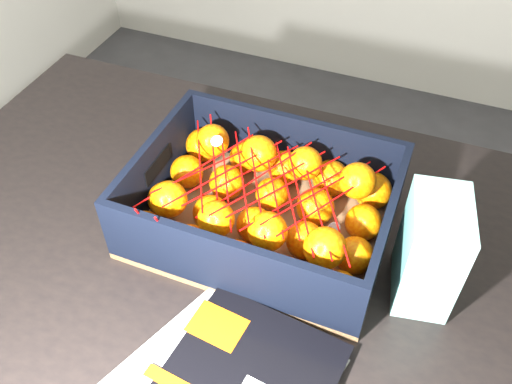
% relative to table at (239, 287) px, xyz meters
% --- Properties ---
extents(table, '(1.21, 0.82, 0.75)m').
position_rel_table_xyz_m(table, '(0.00, 0.00, 0.00)').
color(table, black).
rests_on(table, ground).
extents(produce_crate, '(0.40, 0.30, 0.13)m').
position_rel_table_xyz_m(produce_crate, '(0.02, 0.06, 0.14)').
color(produce_crate, '#8D5F41').
rests_on(produce_crate, table).
extents(clementine_heap, '(0.38, 0.28, 0.11)m').
position_rel_table_xyz_m(clementine_heap, '(0.02, 0.06, 0.15)').
color(clementine_heap, orange).
rests_on(clementine_heap, produce_crate).
extents(mesh_net, '(0.33, 0.26, 0.09)m').
position_rel_table_xyz_m(mesh_net, '(0.01, 0.06, 0.20)').
color(mesh_net, red).
rests_on(mesh_net, clementine_heap).
extents(retail_carton, '(0.10, 0.13, 0.17)m').
position_rel_table_xyz_m(retail_carton, '(0.28, 0.04, 0.19)').
color(retail_carton, white).
rests_on(retail_carton, table).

